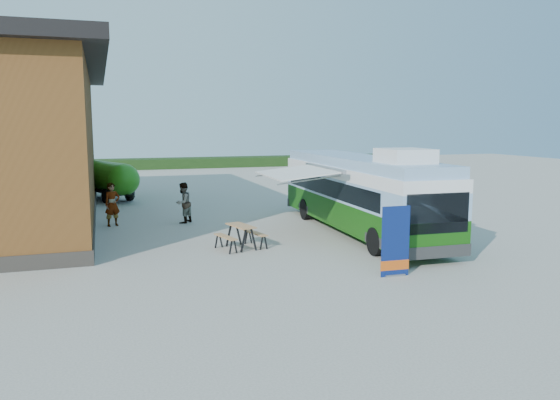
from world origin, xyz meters
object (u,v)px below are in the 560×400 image
object	(u,v)px
banner	(395,248)
slurry_tanker	(109,178)
picnic_table	(241,231)
person_a	(112,204)
bus	(359,191)
person_b	(183,203)

from	to	relation	value
banner	slurry_tanker	bearing A→B (deg)	113.19
picnic_table	person_a	world-z (taller)	person_a
banner	bus	bearing A→B (deg)	74.75
picnic_table	person_a	xyz separation A→B (m)	(-4.31, 6.08, 0.32)
bus	banner	xyz separation A→B (m)	(-1.95, -6.32, -0.88)
person_a	person_b	size ratio (longest dim) A/B	1.04
banner	slurry_tanker	size ratio (longest dim) A/B	0.37
banner	slurry_tanker	distance (m)	21.40
bus	picnic_table	size ratio (longest dim) A/B	6.60
banner	person_a	bearing A→B (deg)	127.04
picnic_table	banner	bearing A→B (deg)	-69.51
person_a	slurry_tanker	size ratio (longest dim) A/B	0.34
person_b	slurry_tanker	bearing A→B (deg)	-117.53
bus	person_a	bearing A→B (deg)	156.02
person_b	bus	bearing A→B (deg)	99.77
banner	picnic_table	size ratio (longest dim) A/B	1.17
person_a	bus	bearing A→B (deg)	-48.37
person_a	slurry_tanker	xyz separation A→B (m)	(0.00, 8.90, 0.34)
bus	person_b	world-z (taller)	bus
banner	person_a	size ratio (longest dim) A/B	1.10
bus	person_a	xyz separation A→B (m)	(-9.72, 4.71, -0.78)
bus	slurry_tanker	xyz separation A→B (m)	(-9.72, 13.62, -0.44)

